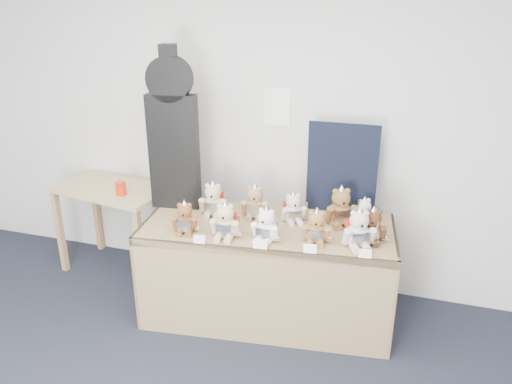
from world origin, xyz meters
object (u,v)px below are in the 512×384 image
(side_table, at_px, (113,201))
(red_cup, at_px, (121,189))
(teddy_back_centre_right, at_px, (293,209))
(guitar_case, at_px, (173,131))
(teddy_front_end, at_px, (372,227))
(teddy_front_left, at_px, (225,222))
(teddy_front_right, at_px, (316,228))
(teddy_back_right, at_px, (341,208))
(teddy_front_far_right, at_px, (359,230))
(display_table, at_px, (266,250))
(teddy_front_centre, at_px, (266,226))
(teddy_front_far_left, at_px, (185,219))
(teddy_back_centre_left, at_px, (255,203))
(teddy_back_left, at_px, (213,201))
(teddy_back_end, at_px, (364,213))

(side_table, xyz_separation_m, red_cup, (0.18, -0.14, 0.19))
(side_table, height_order, teddy_back_centre_right, teddy_back_centre_right)
(guitar_case, relative_size, teddy_front_end, 4.67)
(teddy_front_left, xyz_separation_m, teddy_front_right, (0.62, 0.11, -0.01))
(teddy_front_left, xyz_separation_m, teddy_back_right, (0.73, 0.45, 0.01))
(side_table, height_order, teddy_front_far_right, teddy_front_far_right)
(guitar_case, bearing_deg, teddy_front_right, -22.28)
(side_table, distance_m, teddy_front_end, 2.24)
(red_cup, height_order, teddy_front_end, teddy_front_end)
(display_table, bearing_deg, red_cup, 164.72)
(side_table, distance_m, guitar_case, 0.98)
(teddy_front_centre, xyz_separation_m, teddy_front_end, (0.69, 0.21, -0.00))
(teddy_back_centre_right, bearing_deg, teddy_front_far_left, -178.42)
(teddy_front_far_left, height_order, teddy_back_centre_left, teddy_back_centre_left)
(red_cup, relative_size, teddy_back_centre_right, 0.45)
(teddy_front_far_left, bearing_deg, red_cup, 137.80)
(red_cup, relative_size, teddy_back_right, 0.35)
(teddy_back_centre_left, bearing_deg, display_table, -64.65)
(teddy_front_right, bearing_deg, teddy_front_far_left, 179.57)
(side_table, height_order, teddy_back_centre_left, teddy_back_centre_left)
(teddy_back_left, bearing_deg, red_cup, 164.29)
(teddy_back_right, bearing_deg, teddy_front_right, -132.93)
(red_cup, xyz_separation_m, teddy_back_centre_left, (1.16, -0.00, 0.02))
(teddy_front_left, bearing_deg, display_table, 32.62)
(teddy_back_right, bearing_deg, teddy_front_left, -172.63)
(teddy_back_right, bearing_deg, teddy_back_centre_right, 165.68)
(teddy_front_right, distance_m, teddy_front_far_right, 0.28)
(red_cup, height_order, teddy_front_centre, teddy_front_centre)
(teddy_front_end, relative_size, teddy_back_centre_right, 1.06)
(teddy_back_end, bearing_deg, teddy_front_far_left, 166.26)
(teddy_back_left, bearing_deg, teddy_front_far_right, -21.46)
(red_cup, distance_m, teddy_front_far_left, 0.85)
(teddy_front_far_left, xyz_separation_m, teddy_back_centre_left, (0.40, 0.39, 0.01))
(teddy_back_centre_right, bearing_deg, teddy_back_right, -18.44)
(teddy_front_left, height_order, teddy_back_right, teddy_back_right)
(teddy_back_centre_right, height_order, teddy_back_right, teddy_back_right)
(teddy_front_far_left, relative_size, teddy_back_left, 0.87)
(teddy_front_right, height_order, teddy_back_centre_left, teddy_back_centre_left)
(teddy_back_centre_left, xyz_separation_m, teddy_back_right, (0.64, 0.07, 0.01))
(teddy_front_far_left, height_order, teddy_back_left, teddy_back_left)
(teddy_front_far_right, bearing_deg, teddy_front_far_left, 165.84)
(teddy_front_far_right, bearing_deg, teddy_back_centre_right, 132.32)
(red_cup, bearing_deg, teddy_front_left, -19.89)
(teddy_front_far_left, bearing_deg, teddy_front_centre, -10.98)
(teddy_front_far_right, height_order, teddy_back_left, teddy_front_far_right)
(side_table, height_order, teddy_front_far_left, teddy_front_far_left)
(teddy_back_right, bearing_deg, teddy_back_centre_left, 162.00)
(teddy_front_right, bearing_deg, teddy_front_left, -177.69)
(display_table, xyz_separation_m, teddy_front_far_left, (-0.54, -0.20, 0.27))
(teddy_front_left, bearing_deg, teddy_front_far_left, 175.31)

